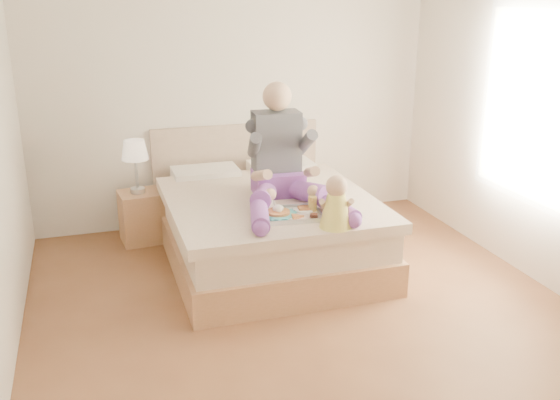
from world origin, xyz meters
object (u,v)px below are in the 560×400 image
object	(u,v)px
bed	(263,222)
adult	(282,166)
baby	(336,206)
nightstand	(142,217)
tray	(290,212)

from	to	relation	value
bed	adult	size ratio (longest dim) A/B	1.82
adult	baby	distance (m)	0.77
adult	baby	size ratio (longest dim) A/B	3.02
nightstand	tray	bearing A→B (deg)	-58.77
nightstand	adult	world-z (taller)	adult
tray	adult	bearing A→B (deg)	87.17
nightstand	bed	bearing A→B (deg)	-39.83
tray	baby	distance (m)	0.42
bed	tray	size ratio (longest dim) A/B	4.31
bed	adult	xyz separation A→B (m)	(0.09, -0.26, 0.58)
nightstand	tray	xyz separation A→B (m)	(1.03, -1.35, 0.40)
bed	nightstand	bearing A→B (deg)	146.19
nightstand	tray	world-z (taller)	tray
adult	tray	size ratio (longest dim) A/B	2.37
bed	nightstand	world-z (taller)	bed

